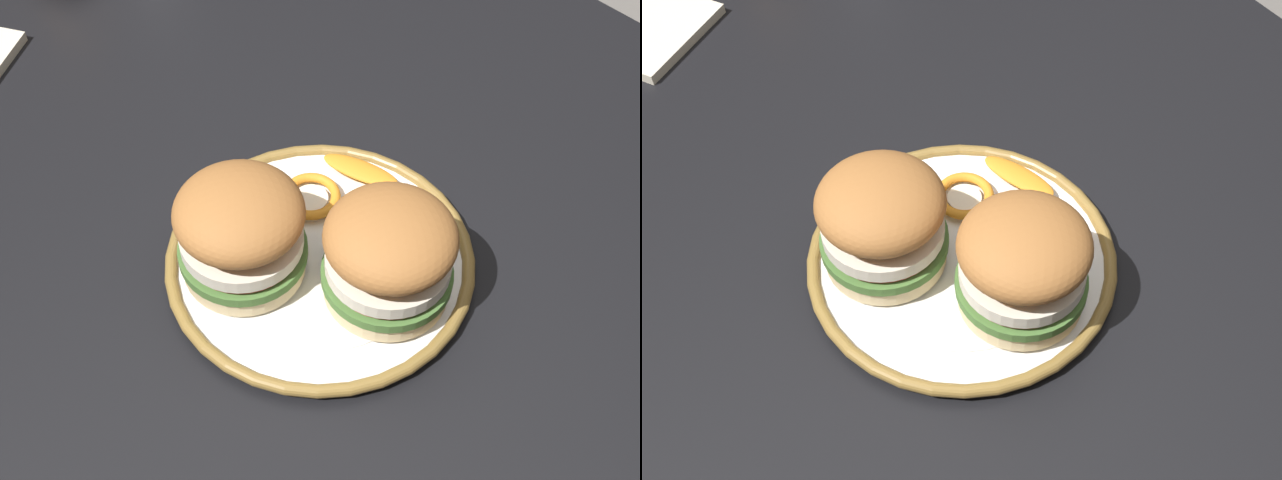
{
  "view_description": "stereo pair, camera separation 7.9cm",
  "coord_description": "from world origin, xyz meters",
  "views": [
    {
      "loc": [
        -0.41,
        0.37,
        1.41
      ],
      "look_at": [
        -0.06,
        0.03,
        0.78
      ],
      "focal_mm": 50.7,
      "sensor_mm": 36.0,
      "label": 1
    },
    {
      "loc": [
        -0.46,
        0.3,
        1.41
      ],
      "look_at": [
        -0.06,
        0.03,
        0.78
      ],
      "focal_mm": 50.7,
      "sensor_mm": 36.0,
      "label": 2
    }
  ],
  "objects": [
    {
      "name": "dining_table",
      "position": [
        0.0,
        0.0,
        0.65
      ],
      "size": [
        1.47,
        0.97,
        0.74
      ],
      "color": "black",
      "rests_on": "ground"
    },
    {
      "name": "dinner_plate",
      "position": [
        -0.06,
        0.03,
        0.75
      ],
      "size": [
        0.28,
        0.28,
        0.02
      ],
      "color": "white",
      "rests_on": "dining_table"
    },
    {
      "name": "sandwich_half_right",
      "position": [
        -0.02,
        0.08,
        0.8
      ],
      "size": [
        0.15,
        0.15,
        0.1
      ],
      "color": "beige",
      "rests_on": "dinner_plate"
    },
    {
      "name": "sandwich_half_left",
      "position": [
        -0.13,
        0.01,
        0.8
      ],
      "size": [
        0.16,
        0.16,
        0.1
      ],
      "color": "beige",
      "rests_on": "dinner_plate"
    },
    {
      "name": "orange_peel_strip_short",
      "position": [
        -0.08,
        -0.07,
        0.76
      ],
      "size": [
        0.07,
        0.04,
        0.01
      ],
      "color": "orange",
      "rests_on": "dinner_plate"
    },
    {
      "name": "orange_peel_curled",
      "position": [
        -0.01,
        -0.01,
        0.76
      ],
      "size": [
        0.07,
        0.07,
        0.01
      ],
      "color": "orange",
      "rests_on": "dinner_plate"
    },
    {
      "name": "orange_peel_strip_long",
      "position": [
        -0.02,
        -0.07,
        0.76
      ],
      "size": [
        0.08,
        0.05,
        0.01
      ],
      "color": "orange",
      "rests_on": "dinner_plate"
    }
  ]
}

